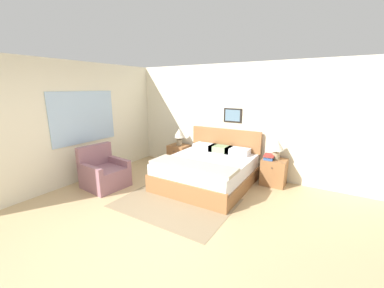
% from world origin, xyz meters
% --- Properties ---
extents(ground_plane, '(16.00, 16.00, 0.00)m').
position_xyz_m(ground_plane, '(0.00, 0.00, 0.00)').
color(ground_plane, tan).
extents(wall_back, '(7.28, 0.09, 2.60)m').
position_xyz_m(wall_back, '(0.00, 3.15, 1.30)').
color(wall_back, beige).
rests_on(wall_back, ground_plane).
extents(wall_left, '(0.08, 5.53, 2.60)m').
position_xyz_m(wall_left, '(-2.47, 1.54, 1.30)').
color(wall_left, beige).
rests_on(wall_left, ground_plane).
extents(area_rug_main, '(2.03, 1.54, 0.01)m').
position_xyz_m(area_rug_main, '(-0.00, 1.06, 0.00)').
color(area_rug_main, '#897556').
rests_on(area_rug_main, ground_plane).
extents(bed, '(1.76, 1.93, 1.09)m').
position_xyz_m(bed, '(0.09, 2.13, 0.32)').
color(bed, '#936038').
rests_on(bed, ground_plane).
extents(armchair, '(0.85, 0.83, 0.87)m').
position_xyz_m(armchair, '(-1.73, 0.89, 0.29)').
color(armchair, '#8E606B').
rests_on(armchair, ground_plane).
extents(nightstand_near_window, '(0.49, 0.47, 0.57)m').
position_xyz_m(nightstand_near_window, '(-1.15, 2.85, 0.28)').
color(nightstand_near_window, '#936038').
rests_on(nightstand_near_window, ground_plane).
extents(nightstand_by_door, '(0.49, 0.47, 0.57)m').
position_xyz_m(nightstand_by_door, '(1.32, 2.85, 0.28)').
color(nightstand_by_door, '#936038').
rests_on(nightstand_by_door, ground_plane).
extents(table_lamp_near_window, '(0.29, 0.29, 0.45)m').
position_xyz_m(table_lamp_near_window, '(-1.13, 2.85, 0.87)').
color(table_lamp_near_window, gray).
rests_on(table_lamp_near_window, nightstand_near_window).
extents(table_lamp_by_door, '(0.29, 0.29, 0.45)m').
position_xyz_m(table_lamp_by_door, '(1.34, 2.85, 0.87)').
color(table_lamp_by_door, gray).
rests_on(table_lamp_by_door, nightstand_by_door).
extents(book_thick_bottom, '(0.20, 0.29, 0.04)m').
position_xyz_m(book_thick_bottom, '(1.21, 2.81, 0.59)').
color(book_thick_bottom, '#335693').
rests_on(book_thick_bottom, nightstand_by_door).
extents(book_hardcover_middle, '(0.16, 0.22, 0.03)m').
position_xyz_m(book_hardcover_middle, '(1.21, 2.81, 0.62)').
color(book_hardcover_middle, silver).
rests_on(book_hardcover_middle, book_thick_bottom).
extents(book_novel_upper, '(0.22, 0.29, 0.03)m').
position_xyz_m(book_novel_upper, '(1.21, 2.81, 0.65)').
color(book_novel_upper, '#B7332D').
rests_on(book_novel_upper, book_hardcover_middle).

